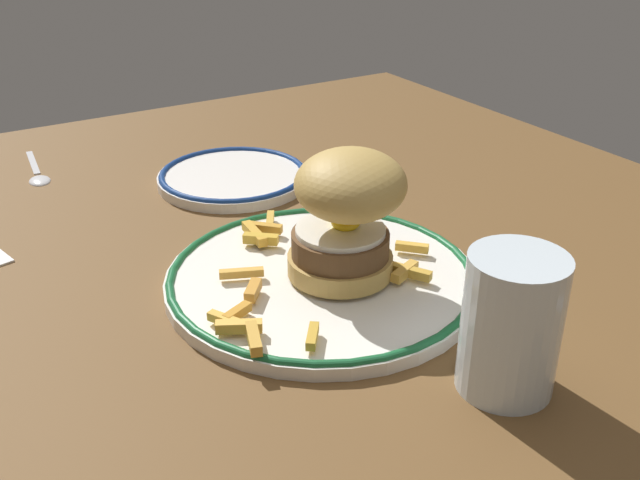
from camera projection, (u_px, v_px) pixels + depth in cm
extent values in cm
cube|color=brown|center=(337.00, 298.00, 69.63)|extent=(124.16, 101.12, 4.00)
cylinder|color=white|center=(320.00, 278.00, 67.89)|extent=(29.02, 29.02, 1.20)
torus|color=#196033|center=(320.00, 273.00, 67.62)|extent=(28.62, 28.62, 0.80)
cylinder|color=tan|center=(340.00, 264.00, 66.47)|extent=(9.64, 9.64, 1.80)
cylinder|color=brown|center=(340.00, 244.00, 65.55)|extent=(8.88, 8.88, 2.24)
cylinder|color=white|center=(340.00, 230.00, 64.93)|extent=(8.11, 8.11, 0.50)
ellipsoid|color=yellow|center=(343.00, 223.00, 64.72)|extent=(2.60, 2.60, 1.40)
ellipsoid|color=tan|center=(354.00, 183.00, 62.71)|extent=(14.31, 14.24, 6.60)
cube|color=orange|center=(253.00, 290.00, 63.07)|extent=(2.80, 2.57, 0.95)
cube|color=gold|center=(254.00, 234.00, 72.93)|extent=(4.71, 1.31, 0.92)
cube|color=gold|center=(412.00, 247.00, 70.46)|extent=(2.84, 2.80, 0.78)
cube|color=#EEB244|center=(239.00, 326.00, 58.10)|extent=(2.56, 3.73, 0.91)
cube|color=gold|center=(261.00, 239.00, 71.88)|extent=(2.97, 3.25, 0.93)
cube|color=gold|center=(241.00, 273.00, 66.01)|extent=(2.23, 4.00, 0.72)
cube|color=gold|center=(312.00, 336.00, 57.04)|extent=(2.91, 2.45, 0.75)
cube|color=gold|center=(254.00, 339.00, 56.60)|extent=(3.85, 2.11, 0.92)
cube|color=gold|center=(405.00, 272.00, 66.07)|extent=(2.11, 3.52, 0.89)
cube|color=gold|center=(264.00, 228.00, 74.24)|extent=(3.34, 3.26, 0.85)
cube|color=gold|center=(408.00, 271.00, 66.16)|extent=(4.22, 2.91, 0.84)
cube|color=gold|center=(270.00, 221.00, 75.79)|extent=(3.57, 2.48, 0.74)
cube|color=gold|center=(225.00, 320.00, 59.06)|extent=(3.20, 2.16, 0.76)
cube|color=orange|center=(237.00, 313.00, 60.02)|extent=(1.87, 2.94, 0.79)
cylinder|color=silver|center=(511.00, 324.00, 52.29)|extent=(7.22, 7.22, 10.91)
cylinder|color=silver|center=(506.00, 357.00, 53.61)|extent=(6.64, 6.64, 5.12)
cylinder|color=white|center=(233.00, 178.00, 89.90)|extent=(18.57, 18.57, 1.20)
torus|color=navy|center=(233.00, 174.00, 89.63)|extent=(18.17, 18.17, 0.80)
cube|color=silver|center=(33.00, 162.00, 96.11)|extent=(9.04, 1.62, 0.32)
ellipsoid|color=silver|center=(39.00, 178.00, 90.41)|extent=(3.82, 2.92, 0.90)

